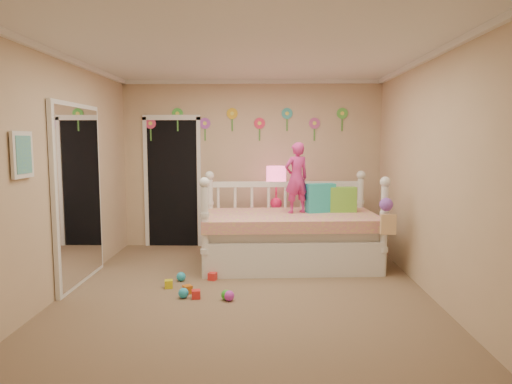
{
  "coord_description": "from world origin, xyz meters",
  "views": [
    {
      "loc": [
        0.21,
        -5.03,
        1.68
      ],
      "look_at": [
        0.1,
        0.6,
        1.05
      ],
      "focal_mm": 32.62,
      "sensor_mm": 36.0,
      "label": 1
    }
  ],
  "objects_px": {
    "table_lamp": "(276,181)",
    "child": "(296,178)",
    "daybed": "(290,219)",
    "nightstand": "(276,231)"
  },
  "relations": [
    {
      "from": "table_lamp",
      "to": "child",
      "type": "bearing_deg",
      "value": -68.4
    },
    {
      "from": "table_lamp",
      "to": "daybed",
      "type": "bearing_deg",
      "value": -76.73
    },
    {
      "from": "child",
      "to": "table_lamp",
      "type": "distance_m",
      "value": 0.7
    },
    {
      "from": "nightstand",
      "to": "table_lamp",
      "type": "height_order",
      "value": "table_lamp"
    },
    {
      "from": "child",
      "to": "nightstand",
      "type": "bearing_deg",
      "value": -92.99
    },
    {
      "from": "daybed",
      "to": "nightstand",
      "type": "distance_m",
      "value": 0.8
    },
    {
      "from": "nightstand",
      "to": "table_lamp",
      "type": "distance_m",
      "value": 0.75
    },
    {
      "from": "nightstand",
      "to": "daybed",
      "type": "bearing_deg",
      "value": -82.99
    },
    {
      "from": "child",
      "to": "daybed",
      "type": "bearing_deg",
      "value": 15.5
    },
    {
      "from": "child",
      "to": "table_lamp",
      "type": "xyz_separation_m",
      "value": [
        -0.26,
        0.65,
        -0.1
      ]
    }
  ]
}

